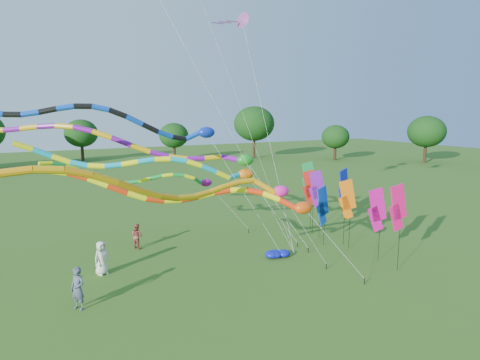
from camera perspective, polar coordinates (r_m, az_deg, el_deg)
name	(u,v)px	position (r m, az deg, el deg)	size (l,w,h in m)	color
ground	(300,296)	(19.20, 8.48, -15.96)	(160.00, 160.00, 0.00)	#2A5917
tube_kite_red	(218,197)	(17.67, -3.12, -2.40)	(13.16, 3.86, 6.62)	black
tube_kite_orange	(197,187)	(15.70, -6.19, -1.03)	(14.84, 3.06, 7.34)	black
tube_kite_purple	(149,147)	(22.83, -12.75, 4.63)	(15.96, 7.57, 8.32)	black
tube_kite_blue	(129,123)	(19.78, -15.51, 7.80)	(14.46, 2.29, 9.22)	black
tube_kite_cyan	(172,167)	(21.49, -9.68, 1.88)	(14.69, 2.20, 7.42)	black
tube_kite_green	(152,178)	(24.57, -12.45, 0.30)	(12.42, 1.24, 6.24)	black
delta_kite_high_c	(242,20)	(29.12, 0.23, 21.78)	(2.91, 8.02, 15.88)	black
banner_pole_green	(309,179)	(28.27, 9.75, 0.07)	(1.16, 0.16, 4.88)	black
banner_pole_red	(310,188)	(27.43, 9.95, -1.15)	(1.13, 0.42, 4.44)	black
banner_pole_blue_b	(344,189)	(25.40, 14.52, -1.19)	(1.13, 0.44, 4.88)	black
banner_pole_magenta_b	(398,208)	(22.09, 21.52, -3.69)	(1.16, 0.20, 4.68)	black
banner_pole_orange	(347,200)	(25.01, 14.98, -2.71)	(1.13, 0.45, 4.30)	black
banner_pole_magenta_a	(377,210)	(23.29, 18.89, -4.06)	(1.14, 0.38, 4.21)	black
banner_pole_blue_a	(322,206)	(25.13, 11.65, -3.63)	(1.15, 0.34, 3.82)	black
banner_pole_violet	(317,189)	(26.60, 10.88, -1.30)	(1.11, 0.51, 4.54)	black
blue_nylon_heap	(273,255)	(23.49, 4.77, -10.54)	(1.07, 1.06, 0.37)	#0C15A6
person_a	(102,258)	(22.09, -19.09, -10.43)	(0.86, 0.56, 1.76)	silver
person_b	(78,289)	(18.75, -22.08, -14.12)	(0.68, 0.45, 1.86)	#474D63
person_c	(137,236)	(25.55, -14.45, -7.70)	(0.75, 0.58, 1.54)	#9A3F38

